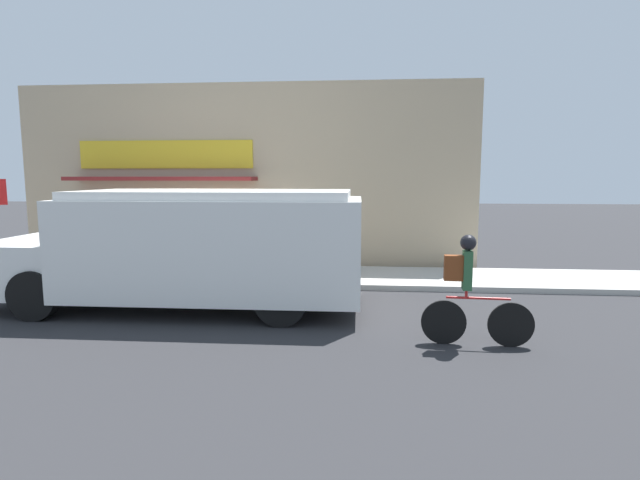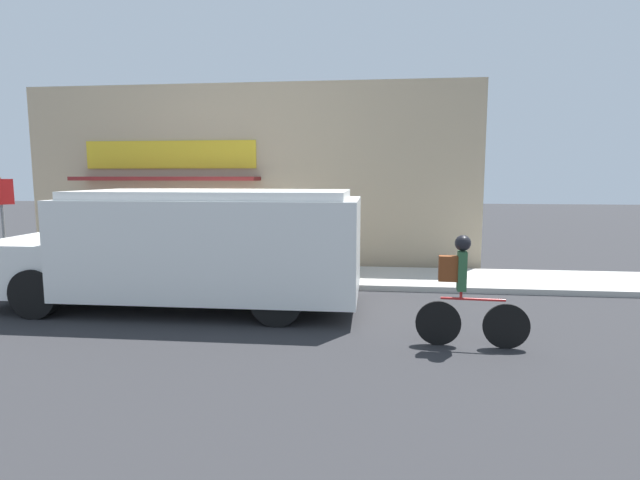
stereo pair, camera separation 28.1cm
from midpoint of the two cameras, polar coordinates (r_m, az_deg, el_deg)
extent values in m
plane|color=#2B2B2D|center=(11.15, -12.34, -5.36)|extent=(70.00, 70.00, 0.00)
cube|color=#ADAAA3|center=(12.18, -10.78, -3.95)|extent=(28.00, 2.24, 0.12)
cube|color=tan|center=(13.41, -9.27, 7.18)|extent=(12.14, 0.18, 4.81)
cube|color=gold|center=(13.97, -17.81, 9.29)|extent=(4.67, 0.05, 0.73)
cube|color=maroon|center=(13.61, -18.31, 6.68)|extent=(4.91, 0.79, 0.10)
cube|color=white|center=(9.29, -12.47, -0.63)|extent=(5.22, 2.43, 1.72)
cube|color=white|center=(10.81, -29.79, -2.40)|extent=(1.57, 2.20, 0.94)
cube|color=white|center=(9.21, -12.63, 5.11)|extent=(4.80, 2.23, 0.14)
cube|color=black|center=(11.30, -32.76, -4.13)|extent=(0.14, 2.33, 0.24)
cube|color=red|center=(11.10, -17.40, 0.92)|extent=(0.03, 0.44, 0.44)
cylinder|color=black|center=(11.46, -24.70, -3.34)|extent=(0.85, 0.27, 0.85)
cylinder|color=black|center=(9.76, -30.58, -5.47)|extent=(0.85, 0.27, 0.85)
cylinder|color=black|center=(10.12, -3.48, -4.02)|extent=(0.85, 0.27, 0.85)
cylinder|color=black|center=(8.13, -5.50, -6.85)|extent=(0.85, 0.27, 0.85)
cylinder|color=black|center=(7.60, 19.99, -9.11)|extent=(0.64, 0.07, 0.64)
cylinder|color=black|center=(7.46, 12.89, -9.15)|extent=(0.64, 0.07, 0.64)
cylinder|color=red|center=(7.42, 16.57, -6.40)|extent=(0.89, 0.08, 0.04)
cylinder|color=red|center=(7.38, 15.33, -5.94)|extent=(0.04, 0.04, 0.12)
cube|color=#2D5B38|center=(7.32, 15.42, -3.36)|extent=(0.13, 0.21, 0.56)
sphere|color=black|center=(7.26, 15.53, -0.29)|extent=(0.22, 0.22, 0.22)
cube|color=brown|center=(7.29, 13.95, -3.11)|extent=(0.27, 0.15, 0.36)
cylinder|color=slate|center=(11.62, -0.55, -1.89)|extent=(0.59, 0.59, 0.87)
cylinder|color=black|center=(11.56, -0.55, 0.33)|extent=(0.60, 0.60, 0.04)
camera|label=1|loc=(0.14, -90.78, -0.10)|focal=28.00mm
camera|label=2|loc=(0.14, 89.22, 0.10)|focal=28.00mm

